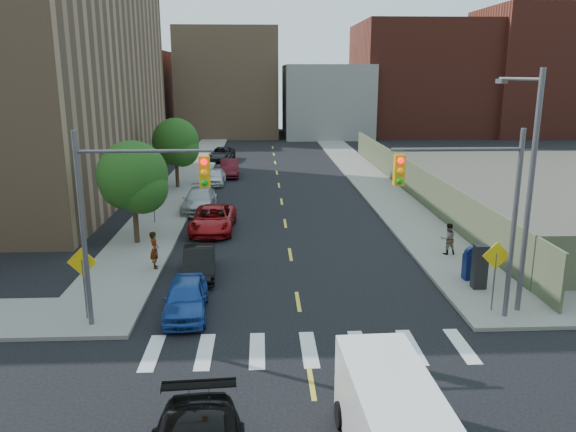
{
  "coord_description": "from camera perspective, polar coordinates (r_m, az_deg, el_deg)",
  "views": [
    {
      "loc": [
        -1.39,
        -12.71,
        8.79
      ],
      "look_at": [
        -0.12,
        13.97,
        2.0
      ],
      "focal_mm": 35.0,
      "sensor_mm": 36.0,
      "label": 1
    }
  ],
  "objects": [
    {
      "name": "ground",
      "position": [
        15.52,
        3.07,
        -20.26
      ],
      "size": [
        160.0,
        160.0,
        0.0
      ],
      "primitive_type": "plane",
      "color": "black",
      "rests_on": "ground"
    },
    {
      "name": "parked_car_white",
      "position": [
        46.16,
        -7.4,
        3.98
      ],
      "size": [
        1.67,
        3.87,
        1.3
      ],
      "primitive_type": "imported",
      "rotation": [
        0.0,
        0.0,
        -0.03
      ],
      "color": "silver",
      "rests_on": "ground"
    },
    {
      "name": "bg_bldg_midwest",
      "position": [
        84.85,
        -6.01,
        13.31
      ],
      "size": [
        14.0,
        16.0,
        15.0
      ],
      "primitive_type": "cube",
      "color": "#8C6B4C",
      "rests_on": "ground"
    },
    {
      "name": "signal_ne",
      "position": [
        20.56,
        18.36,
        1.56
      ],
      "size": [
        4.59,
        0.3,
        7.0
      ],
      "color": "#59595E",
      "rests_on": "ground"
    },
    {
      "name": "parked_car_grey",
      "position": [
        59.04,
        -6.74,
        6.27
      ],
      "size": [
        2.73,
        5.14,
        1.38
      ],
      "primitive_type": "imported",
      "rotation": [
        0.0,
        0.0,
        -0.09
      ],
      "color": "black",
      "rests_on": "ground"
    },
    {
      "name": "warn_sign_midwest",
      "position": [
        34.02,
        -13.55,
        2.34
      ],
      "size": [
        1.06,
        0.06,
        2.83
      ],
      "color": "#59595E",
      "rests_on": "ground"
    },
    {
      "name": "sidewalk_nw",
      "position": [
        55.28,
        -9.34,
        5.0
      ],
      "size": [
        3.5,
        73.0,
        0.15
      ],
      "primitive_type": "cube",
      "color": "gray",
      "rests_on": "ground"
    },
    {
      "name": "payphone",
      "position": [
        24.49,
        18.9,
        -4.9
      ],
      "size": [
        0.56,
        0.46,
        1.85
      ],
      "primitive_type": "cube",
      "rotation": [
        0.0,
        0.0,
        0.01
      ],
      "color": "black",
      "rests_on": "sidewalk_ne"
    },
    {
      "name": "cargo_van",
      "position": [
        13.85,
        10.35,
        -19.5
      ],
      "size": [
        2.13,
        4.81,
        2.17
      ],
      "rotation": [
        0.0,
        0.0,
        0.04
      ],
      "color": "white",
      "rests_on": "ground"
    },
    {
      "name": "warn_sign_nw",
      "position": [
        21.36,
        -20.12,
        -5.19
      ],
      "size": [
        1.06,
        0.06,
        2.83
      ],
      "color": "#59595E",
      "rests_on": "ground"
    },
    {
      "name": "pedestrian_west",
      "position": [
        26.26,
        -13.41,
        -3.37
      ],
      "size": [
        0.56,
        0.71,
        1.72
      ],
      "primitive_type": "imported",
      "rotation": [
        0.0,
        0.0,
        1.83
      ],
      "color": "gray",
      "rests_on": "sidewalk_nw"
    },
    {
      "name": "tree_west_near",
      "position": [
        29.98,
        -15.46,
        3.54
      ],
      "size": [
        3.66,
        3.64,
        5.52
      ],
      "color": "#332114",
      "rests_on": "ground"
    },
    {
      "name": "smokestack",
      "position": [
        93.55,
        26.0,
        16.08
      ],
      "size": [
        1.8,
        1.8,
        28.0
      ],
      "primitive_type": "cylinder",
      "color": "#8C6B4C",
      "rests_on": "ground"
    },
    {
      "name": "parked_car_maroon",
      "position": [
        49.74,
        -5.95,
        4.88
      ],
      "size": [
        1.84,
        4.63,
        1.5
      ],
      "primitive_type": "imported",
      "rotation": [
        0.0,
        0.0,
        0.06
      ],
      "color": "#460E15",
      "rests_on": "ground"
    },
    {
      "name": "parked_car_silver",
      "position": [
        37.36,
        -8.99,
        1.61
      ],
      "size": [
        2.16,
        5.04,
        1.45
      ],
      "primitive_type": "imported",
      "rotation": [
        0.0,
        0.0,
        -0.03
      ],
      "color": "#A5A8AC",
      "rests_on": "ground"
    },
    {
      "name": "bg_bldg_east",
      "position": [
        87.89,
        13.07,
        13.39
      ],
      "size": [
        18.0,
        18.0,
        16.0
      ],
      "primitive_type": "cube",
      "color": "#592319",
      "rests_on": "ground"
    },
    {
      "name": "fence_north",
      "position": [
        42.84,
        12.21,
        3.8
      ],
      "size": [
        0.12,
        44.0,
        2.5
      ],
      "primitive_type": "cube",
      "color": "#585C40",
      "rests_on": "ground"
    },
    {
      "name": "signal_nw",
      "position": [
        19.74,
        -16.14,
        1.22
      ],
      "size": [
        4.59,
        0.3,
        7.0
      ],
      "color": "#59595E",
      "rests_on": "ground"
    },
    {
      "name": "parked_car_black",
      "position": [
        25.33,
        -8.99,
        -4.67
      ],
      "size": [
        1.65,
        4.02,
        1.29
      ],
      "primitive_type": "imported",
      "rotation": [
        0.0,
        0.0,
        0.07
      ],
      "color": "black",
      "rests_on": "ground"
    },
    {
      "name": "warn_sign_ne",
      "position": [
        22.11,
        20.34,
        -4.56
      ],
      "size": [
        1.06,
        0.06,
        2.83
      ],
      "color": "#59595E",
      "rests_on": "ground"
    },
    {
      "name": "streetlight_ne",
      "position": [
        22.12,
        23.05,
        3.83
      ],
      "size": [
        0.25,
        3.7,
        9.0
      ],
      "color": "#59595E",
      "rests_on": "ground"
    },
    {
      "name": "pedestrian_east",
      "position": [
        28.64,
        15.96,
        -2.24
      ],
      "size": [
        0.8,
        0.65,
        1.55
      ],
      "primitive_type": "imported",
      "rotation": [
        0.0,
        0.0,
        3.23
      ],
      "color": "gray",
      "rests_on": "sidewalk_ne"
    },
    {
      "name": "bg_bldg_center",
      "position": [
        83.33,
        3.82,
        11.62
      ],
      "size": [
        12.0,
        16.0,
        10.0
      ],
      "primitive_type": "cube",
      "color": "gray",
      "rests_on": "ground"
    },
    {
      "name": "sidewalk_ne",
      "position": [
        55.66,
        6.78,
        5.15
      ],
      "size": [
        3.5,
        73.0,
        0.15
      ],
      "primitive_type": "cube",
      "color": "gray",
      "rests_on": "ground"
    },
    {
      "name": "bg_bldg_fareast",
      "position": [
        91.61,
        23.4,
        13.26
      ],
      "size": [
        14.0,
        16.0,
        18.0
      ],
      "primitive_type": "cube",
      "color": "#592319",
      "rests_on": "ground"
    },
    {
      "name": "parked_car_red",
      "position": [
        32.38,
        -7.62,
        -0.31
      ],
      "size": [
        2.52,
        5.2,
        1.43
      ],
      "primitive_type": "imported",
      "rotation": [
        0.0,
        0.0,
        -0.03
      ],
      "color": "#9C0F12",
      "rests_on": "ground"
    },
    {
      "name": "parked_car_blue",
      "position": [
        21.51,
        -10.34,
        -8.15
      ],
      "size": [
        1.8,
        4.02,
        1.34
      ],
      "primitive_type": "imported",
      "rotation": [
        0.0,
        0.0,
        0.06
      ],
      "color": "#1B4499",
      "rests_on": "ground"
    },
    {
      "name": "bg_bldg_west",
      "position": [
        85.29,
        -17.08,
        11.77
      ],
      "size": [
        14.0,
        18.0,
        12.0
      ],
      "primitive_type": "cube",
      "color": "#592319",
      "rests_on": "ground"
    },
    {
      "name": "tree_west_far",
      "position": [
        44.57,
        -11.33,
        7.14
      ],
      "size": [
        3.66,
        3.64,
        5.52
      ],
      "color": "#332114",
      "rests_on": "ground"
    },
    {
      "name": "mailbox",
      "position": [
        25.48,
        18.07,
        -4.63
      ],
      "size": [
        0.63,
        0.5,
        1.44
      ],
      "rotation": [
        0.0,
        0.0,
        0.08
      ],
      "color": "#0E1853",
      "rests_on": "sidewalk_ne"
    }
  ]
}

